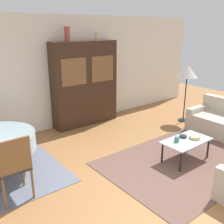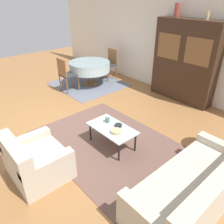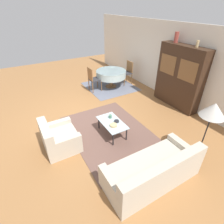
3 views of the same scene
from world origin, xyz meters
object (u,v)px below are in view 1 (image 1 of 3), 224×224
Objects in this scene: bowl_small at (183,136)px; coffee_table at (186,142)px; cup at (177,139)px; bowl at (195,137)px; vase_short at (96,36)px; vase_tall at (67,34)px; floor_lamp at (187,73)px; display_cabinet at (85,84)px; dining_chair_near at (13,165)px.

coffee_table is at bearing -111.94° from bowl_small.
bowl is (0.38, -0.12, -0.02)m from cup.
bowl is 1.01× the size of vase_short.
floor_lamp is at bearing -29.61° from vase_tall.
bowl_small is 3.27m from vase_short.
coffee_table is 2.90× the size of vase_tall.
vase_short reaches higher than floor_lamp.
display_cabinet is (-0.37, 2.87, 0.68)m from coffee_table.
display_cabinet reaches higher than dining_chair_near.
coffee_table is 0.45× the size of display_cabinet.
display_cabinet reaches higher than coffee_table.
cup reaches higher than bowl_small.
bowl_small is at bearing 11.81° from cup.
vase_short is at bearing 89.86° from coffee_table.
coffee_table is at bearing 162.59° from bowl.
vase_short reaches higher than bowl_small.
dining_chair_near is 3.42m from vase_tall.
vase_short reaches higher than display_cabinet.
display_cabinet is 15.28× the size of bowl_small.
display_cabinet is 3.04m from bowl.
coffee_table is at bearing -90.14° from vase_short.
dining_chair_near is at bearing 165.30° from cup.
floor_lamp is 7.71× the size of vase_short.
bowl is at bearing -71.57° from vase_tall.
bowl is (3.09, -0.83, -0.13)m from dining_chair_near.
floor_lamp is at bearing -39.59° from vase_short.
bowl reaches higher than bowl_small.
vase_tall is at bearing 105.63° from coffee_table.
floor_lamp is at bearing 38.03° from coffee_table.
bowl_small is at bearing -12.49° from dining_chair_near.
floor_lamp reaches higher than coffee_table.
dining_chair_near is 4.80m from floor_lamp.
coffee_table is at bearing -82.61° from display_cabinet.
display_cabinet is 10.69× the size of bowl.
vase_tall is at bearing -180.00° from vase_short.
dining_chair_near is at bearing 165.13° from coffee_table.
bowl is 3.58m from vase_tall.
vase_tall is (-0.85, 2.75, 1.83)m from bowl_small.
vase_short is (0.81, 0.00, -0.07)m from vase_tall.
cup is at bearing 162.76° from bowl.
vase_short is at bearing 0.00° from vase_tall.
floor_lamp is (1.79, 1.40, 0.93)m from coffee_table.
dining_chair_near reaches higher than cup.
coffee_table is 3.03m from dining_chair_near.
floor_lamp is 2.48m from vase_short.
vase_tall is (-0.59, 2.81, 1.80)m from cup.
vase_tall is at bearing 44.75° from dining_chair_near.
bowl_small is at bearing 125.75° from bowl.
dining_chair_near is (-2.55, -2.10, -0.47)m from display_cabinet.
dining_chair_near is 0.67× the size of floor_lamp.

